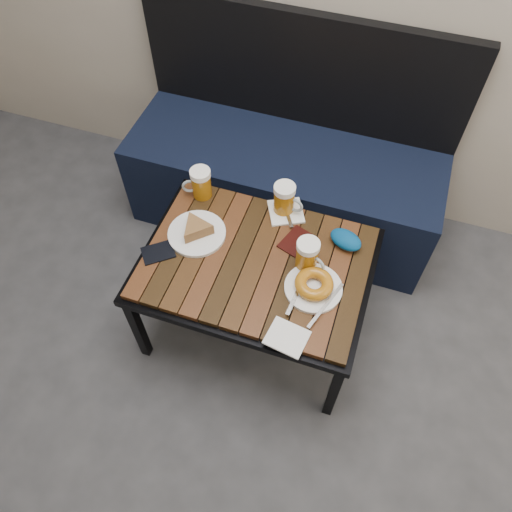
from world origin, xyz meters
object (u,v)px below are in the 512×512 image
(beer_mug_left, at_px, (201,183))
(knit_pouch, at_px, (346,240))
(passport_navy, at_px, (158,252))
(passport_burgundy, at_px, (297,241))
(cafe_table, at_px, (256,267))
(beer_mug_right, at_px, (308,255))
(plate_bagel, at_px, (314,286))
(plate_pie, at_px, (196,231))
(beer_mug_centre, at_px, (285,199))
(bench, at_px, (285,176))

(beer_mug_left, xyz_separation_m, knit_pouch, (0.59, -0.06, -0.04))
(passport_navy, height_order, passport_burgundy, same)
(cafe_table, height_order, knit_pouch, knit_pouch)
(beer_mug_right, height_order, plate_bagel, beer_mug_right)
(plate_pie, bearing_deg, knit_pouch, 14.04)
(plate_bagel, relative_size, passport_navy, 2.26)
(plate_bagel, bearing_deg, passport_burgundy, 121.84)
(cafe_table, distance_m, beer_mug_centre, 0.28)
(beer_mug_left, xyz_separation_m, beer_mug_centre, (0.33, 0.02, 0.00))
(beer_mug_left, bearing_deg, plate_pie, 81.79)
(bench, xyz_separation_m, beer_mug_right, (0.25, -0.59, 0.27))
(cafe_table, relative_size, passport_burgundy, 6.63)
(beer_mug_left, distance_m, beer_mug_centre, 0.33)
(beer_mug_centre, relative_size, plate_pie, 0.61)
(passport_burgundy, xyz_separation_m, knit_pouch, (0.17, 0.05, 0.02))
(bench, bearing_deg, beer_mug_right, -67.14)
(cafe_table, relative_size, beer_mug_right, 6.40)
(plate_bagel, distance_m, passport_burgundy, 0.21)
(bench, xyz_separation_m, passport_navy, (-0.28, -0.71, 0.20))
(beer_mug_left, height_order, passport_navy, beer_mug_left)
(plate_pie, distance_m, plate_bagel, 0.48)
(beer_mug_right, relative_size, knit_pouch, 1.06)
(beer_mug_right, xyz_separation_m, passport_burgundy, (-0.06, 0.09, -0.06))
(beer_mug_centre, height_order, plate_pie, beer_mug_centre)
(beer_mug_right, height_order, passport_burgundy, beer_mug_right)
(cafe_table, height_order, passport_navy, passport_navy)
(beer_mug_left, height_order, beer_mug_centre, beer_mug_centre)
(beer_mug_left, bearing_deg, cafe_table, 117.39)
(beer_mug_left, relative_size, knit_pouch, 1.04)
(bench, bearing_deg, passport_burgundy, -69.49)
(beer_mug_centre, relative_size, passport_navy, 1.15)
(cafe_table, height_order, plate_pie, plate_pie)
(beer_mug_centre, bearing_deg, cafe_table, -86.72)
(plate_pie, relative_size, passport_burgundy, 1.72)
(plate_pie, bearing_deg, passport_navy, -129.60)
(plate_pie, height_order, knit_pouch, plate_pie)
(beer_mug_right, bearing_deg, passport_navy, -143.56)
(bench, relative_size, passport_burgundy, 11.05)
(plate_pie, height_order, plate_bagel, plate_pie)
(beer_mug_left, bearing_deg, knit_pouch, 149.12)
(cafe_table, xyz_separation_m, knit_pouch, (0.29, 0.18, 0.07))
(beer_mug_left, height_order, plate_pie, beer_mug_left)
(beer_mug_centre, distance_m, plate_pie, 0.35)
(beer_mug_right, bearing_deg, beer_mug_centre, 147.83)
(plate_pie, distance_m, passport_burgundy, 0.37)
(passport_burgundy, bearing_deg, cafe_table, -112.80)
(beer_mug_left, relative_size, plate_bagel, 0.49)
(beer_mug_centre, distance_m, passport_navy, 0.51)
(passport_navy, bearing_deg, beer_mug_centre, 93.79)
(passport_navy, height_order, knit_pouch, knit_pouch)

